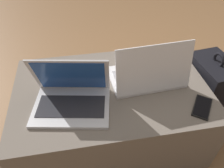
{
  "coord_description": "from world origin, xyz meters",
  "views": [
    {
      "loc": [
        -0.13,
        -0.8,
        1.22
      ],
      "look_at": [
        -0.01,
        -0.06,
        0.53
      ],
      "focal_mm": 35.0,
      "sensor_mm": 36.0,
      "label": 1
    }
  ],
  "objects_px": {
    "laptop_far": "(148,74)",
    "cell_phone": "(202,107)",
    "laptop_near": "(71,96)",
    "backpack": "(207,94)"
  },
  "relations": [
    {
      "from": "laptop_far",
      "to": "cell_phone",
      "type": "bearing_deg",
      "value": 129.23
    },
    {
      "from": "laptop_near",
      "to": "backpack",
      "type": "xyz_separation_m",
      "value": [
        0.83,
        0.14,
        -0.27
      ]
    },
    {
      "from": "cell_phone",
      "to": "backpack",
      "type": "height_order",
      "value": "backpack"
    },
    {
      "from": "cell_phone",
      "to": "laptop_near",
      "type": "bearing_deg",
      "value": -156.18
    },
    {
      "from": "cell_phone",
      "to": "backpack",
      "type": "distance_m",
      "value": 0.42
    },
    {
      "from": "laptop_near",
      "to": "backpack",
      "type": "relative_size",
      "value": 0.71
    },
    {
      "from": "laptop_far",
      "to": "cell_phone",
      "type": "distance_m",
      "value": 0.3
    },
    {
      "from": "laptop_near",
      "to": "laptop_far",
      "type": "distance_m",
      "value": 0.4
    },
    {
      "from": "laptop_near",
      "to": "laptop_far",
      "type": "height_order",
      "value": "laptop_far"
    },
    {
      "from": "laptop_far",
      "to": "cell_phone",
      "type": "xyz_separation_m",
      "value": [
        0.2,
        -0.22,
        -0.05
      ]
    }
  ]
}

